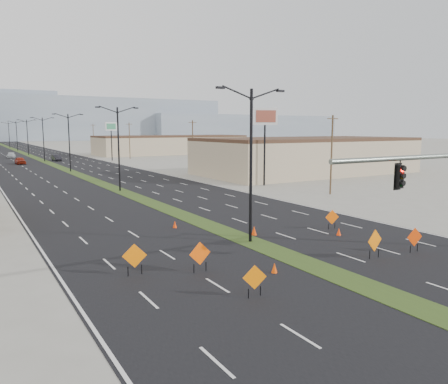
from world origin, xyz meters
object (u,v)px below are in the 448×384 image
streetlight_1 (119,146)px  cone_3 (175,224)px  streetlight_5 (17,135)px  cone_1 (254,231)px  streetlight_0 (251,161)px  streetlight_6 (9,134)px  construction_sign_4 (415,238)px  cone_2 (339,232)px  cone_0 (274,268)px  construction_sign_5 (332,218)px  pole_sign_east_near (265,122)px  car_mid (57,158)px  construction_sign_1 (134,257)px  construction_sign_0 (255,278)px  streetlight_4 (28,136)px  car_left (20,161)px  construction_sign_3 (375,241)px  streetlight_2 (69,141)px  streetlight_3 (43,138)px  pole_sign_east_far (111,129)px  car_far (11,155)px  construction_sign_2 (200,254)px

streetlight_1 → cone_3: bearing=-96.8°
streetlight_5 → cone_1: 138.71m
streetlight_0 → streetlight_5: size_ratio=1.00×
cone_3 → streetlight_1: bearing=83.2°
streetlight_6 → construction_sign_4: streetlight_6 is taller
streetlight_5 → cone_2: 142.00m
cone_0 → construction_sign_5: bearing=30.7°
streetlight_1 → cone_2: bearing=-77.9°
streetlight_1 → pole_sign_east_near: size_ratio=0.98×
streetlight_0 → pole_sign_east_near: 29.68m
car_mid → construction_sign_5: size_ratio=3.07×
car_mid → cone_2: car_mid is taller
streetlight_1 → cone_1: size_ratio=15.17×
construction_sign_1 → cone_2: 15.27m
construction_sign_0 → streetlight_4: bearing=104.4°
streetlight_6 → cone_2: bearing=-87.9°
car_left → car_mid: size_ratio=1.00×
cone_2 → cone_3: same height
construction_sign_1 → cone_0: 7.26m
cone_0 → cone_2: 9.77m
streetlight_1 → streetlight_6: bearing=90.0°
construction_sign_3 → car_mid: bearing=84.1°
streetlight_2 → streetlight_3: (0.00, 28.00, 0.00)m
car_left → pole_sign_east_far: (20.00, 0.63, 6.56)m
streetlight_3 → construction_sign_4: (7.18, -91.18, -4.52)m
cone_2 → construction_sign_3: bearing=-114.5°
construction_sign_4 → cone_3: (-9.77, 13.54, -0.63)m
streetlight_6 → construction_sign_5: streetlight_6 is taller
streetlight_3 → construction_sign_4: 91.58m
streetlight_1 → car_mid: streetlight_1 is taller
cone_3 → cone_1: bearing=-52.1°
construction_sign_0 → construction_sign_3: size_ratio=0.86×
construction_sign_1 → cone_0: construction_sign_1 is taller
streetlight_1 → streetlight_4: same height
construction_sign_5 → pole_sign_east_near: (10.73, 23.33, 7.51)m
car_far → construction_sign_2: size_ratio=2.86×
cone_0 → streetlight_2: bearing=87.7°
streetlight_3 → cone_2: (6.36, -85.76, -5.15)m
streetlight_0 → streetlight_1: same height
construction_sign_4 → construction_sign_0: bearing=-167.3°
streetlight_3 → pole_sign_east_far: (14.27, -4.93, 1.90)m
construction_sign_4 → pole_sign_east_far: (7.09, 86.25, 6.42)m
car_left → construction_sign_4: construction_sign_4 is taller
streetlight_2 → streetlight_3: same height
car_left → construction_sign_0: car_left is taller
streetlight_3 → cone_3: 77.85m
streetlight_5 → streetlight_4: bearing=-90.0°
cone_0 → pole_sign_east_far: 86.90m
streetlight_1 → construction_sign_3: streetlight_1 is taller
streetlight_0 → streetlight_3: 84.00m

